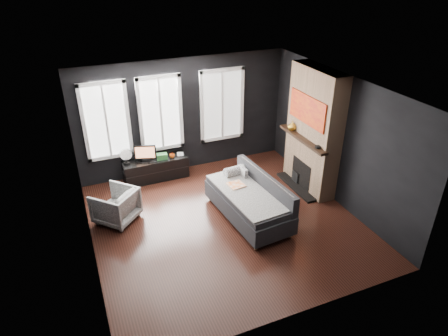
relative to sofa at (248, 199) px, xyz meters
name	(u,v)px	position (x,y,z in m)	size (l,w,h in m)	color
floor	(225,222)	(-0.48, 0.01, -0.44)	(5.00, 5.00, 0.00)	black
ceiling	(225,90)	(-0.48, 0.01, 2.26)	(5.00, 5.00, 0.00)	white
wall_back	(184,116)	(-0.48, 2.51, 0.91)	(5.00, 0.02, 2.70)	black
wall_left	(82,189)	(-2.98, 0.01, 0.91)	(0.02, 5.00, 2.70)	black
wall_right	(339,140)	(2.02, 0.01, 0.91)	(0.02, 5.00, 2.70)	black
windows	(162,75)	(-0.93, 2.47, 1.94)	(4.00, 0.16, 1.76)	white
fireplace	(313,131)	(1.82, 0.61, 0.91)	(0.70, 1.62, 2.70)	#93724C
sofa	(248,199)	(0.00, 0.00, 0.00)	(1.02, 2.05, 0.88)	black
stripe_pillow	(243,174)	(0.17, 0.62, 0.19)	(0.07, 0.32, 0.32)	gray
armchair	(115,204)	(-2.43, 0.91, -0.07)	(0.73, 0.68, 0.75)	white
media_console	(156,169)	(-1.31, 2.25, -0.19)	(1.48, 0.46, 0.51)	black
monitor	(145,152)	(-1.51, 2.24, 0.29)	(0.50, 0.11, 0.45)	black
desk_fan	(126,156)	(-1.94, 2.27, 0.26)	(0.27, 0.27, 0.38)	gray
mug	(172,155)	(-0.91, 2.17, 0.13)	(0.12, 0.09, 0.12)	#D85715
book	(177,151)	(-0.76, 2.27, 0.17)	(0.14, 0.02, 0.20)	beige
storage_box	(162,156)	(-1.15, 2.19, 0.14)	(0.24, 0.15, 0.13)	#317536
mantel_vase	(292,126)	(1.57, 1.06, 0.89)	(0.20, 0.21, 0.20)	yellow
mantel_clock	(318,147)	(1.57, 0.06, 0.81)	(0.12, 0.12, 0.04)	black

